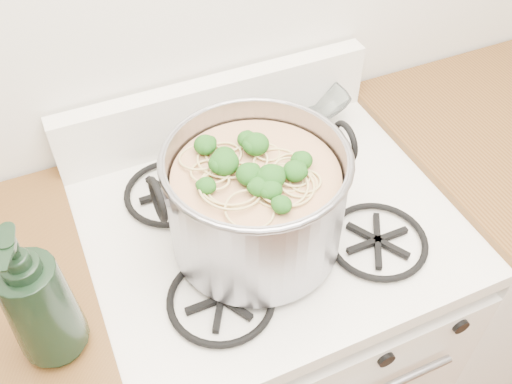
% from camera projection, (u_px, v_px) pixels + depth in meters
% --- Properties ---
extents(gas_range, '(0.76, 0.66, 0.92)m').
position_uv_depth(gas_range, '(268.00, 333.00, 1.54)').
color(gas_range, white).
rests_on(gas_range, ground).
extents(stock_pot, '(0.37, 0.34, 0.23)m').
position_uv_depth(stock_pot, '(256.00, 201.00, 1.06)').
color(stock_pot, gray).
rests_on(stock_pot, gas_range).
extents(spatula, '(0.39, 0.40, 0.02)m').
position_uv_depth(spatula, '(285.00, 187.00, 1.22)').
color(spatula, black).
rests_on(spatula, gas_range).
extents(glass_bowl, '(0.12, 0.12, 0.02)m').
position_uv_depth(glass_bowl, '(292.00, 110.00, 1.41)').
color(glass_bowl, white).
rests_on(glass_bowl, gas_range).
extents(bottle, '(0.13, 0.13, 0.29)m').
position_uv_depth(bottle, '(36.00, 296.00, 0.88)').
color(bottle, black).
rests_on(bottle, counter_left).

